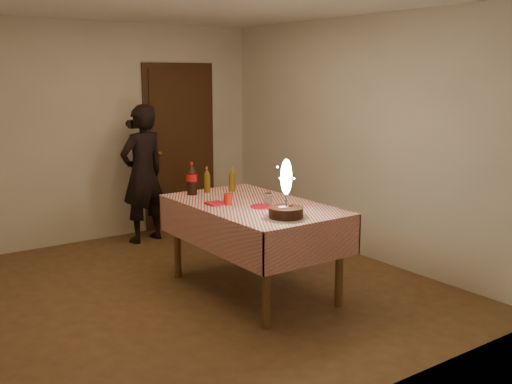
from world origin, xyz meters
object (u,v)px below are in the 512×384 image
(red_plate, at_px, (263,207))
(red_cup, at_px, (228,199))
(photographer, at_px, (143,174))
(dining_table, at_px, (253,215))
(amber_bottle_right, at_px, (232,180))
(cola_bottle, at_px, (192,179))
(birthday_cake, at_px, (286,204))
(clear_cup, at_px, (268,198))
(amber_bottle_left, at_px, (207,180))

(red_plate, xyz_separation_m, red_cup, (-0.20, 0.26, 0.05))
(red_cup, xyz_separation_m, photographer, (0.13, 2.06, -0.06))
(dining_table, relative_size, amber_bottle_right, 6.75)
(cola_bottle, bearing_deg, birthday_cake, -83.44)
(clear_cup, height_order, photographer, photographer)
(birthday_cake, relative_size, red_cup, 4.86)
(dining_table, xyz_separation_m, clear_cup, (0.13, -0.05, 0.16))
(red_plate, distance_m, photographer, 2.32)
(red_cup, xyz_separation_m, clear_cup, (0.34, -0.15, -0.01))
(clear_cup, relative_size, amber_bottle_right, 0.35)
(red_plate, distance_m, cola_bottle, 0.89)
(dining_table, distance_m, amber_bottle_left, 0.73)
(dining_table, relative_size, birthday_cake, 3.54)
(clear_cup, height_order, amber_bottle_right, amber_bottle_right)
(photographer, bearing_deg, clear_cup, -84.38)
(dining_table, bearing_deg, red_cup, 156.33)
(clear_cup, relative_size, cola_bottle, 0.28)
(birthday_cake, relative_size, clear_cup, 5.40)
(clear_cup, bearing_deg, amber_bottle_right, 87.27)
(red_plate, xyz_separation_m, clear_cup, (0.14, 0.11, 0.04))
(dining_table, distance_m, photographer, 2.16)
(dining_table, xyz_separation_m, amber_bottle_left, (-0.06, 0.70, 0.23))
(birthday_cake, bearing_deg, cola_bottle, 96.56)
(red_plate, relative_size, amber_bottle_right, 0.86)
(cola_bottle, distance_m, photographer, 1.49)
(cola_bottle, bearing_deg, amber_bottle_right, -11.96)
(red_cup, distance_m, amber_bottle_right, 0.63)
(red_cup, distance_m, amber_bottle_left, 0.62)
(dining_table, height_order, amber_bottle_left, amber_bottle_left)
(amber_bottle_right, bearing_deg, red_plate, -102.90)
(birthday_cake, height_order, cola_bottle, birthday_cake)
(photographer, bearing_deg, red_plate, -88.16)
(cola_bottle, distance_m, amber_bottle_right, 0.42)
(amber_bottle_left, bearing_deg, cola_bottle, -174.50)
(dining_table, relative_size, cola_bottle, 5.42)
(birthday_cake, distance_m, cola_bottle, 1.30)
(birthday_cake, distance_m, amber_bottle_right, 1.23)
(birthday_cake, relative_size, amber_bottle_left, 1.91)
(dining_table, height_order, red_cup, red_cup)
(cola_bottle, xyz_separation_m, photographer, (0.16, 1.48, -0.16))
(birthday_cake, xyz_separation_m, amber_bottle_left, (0.03, 1.30, 0.00))
(dining_table, height_order, photographer, photographer)
(birthday_cake, distance_m, clear_cup, 0.61)
(amber_bottle_right, bearing_deg, amber_bottle_left, 155.43)
(amber_bottle_left, relative_size, photographer, 0.16)
(amber_bottle_left, distance_m, photographer, 1.46)
(red_cup, bearing_deg, birthday_cake, -80.98)
(amber_bottle_right, xyz_separation_m, photographer, (-0.25, 1.56, -0.13))
(red_plate, xyz_separation_m, amber_bottle_left, (-0.06, 0.86, 0.11))
(cola_bottle, bearing_deg, dining_table, -70.05)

